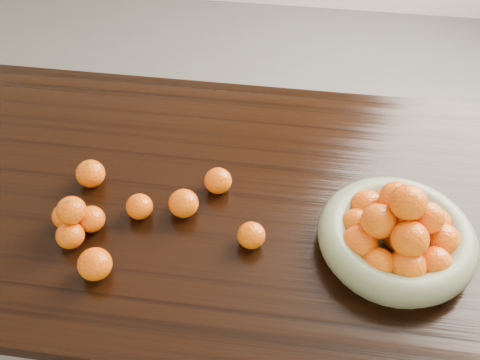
# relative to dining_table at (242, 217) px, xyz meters

# --- Properties ---
(ground) EXTENTS (5.00, 5.00, 0.00)m
(ground) POSITION_rel_dining_table_xyz_m (0.00, 0.00, -0.66)
(ground) COLOR #53504E
(ground) RESTS_ON ground
(dining_table) EXTENTS (2.00, 1.00, 0.75)m
(dining_table) POSITION_rel_dining_table_xyz_m (0.00, 0.00, 0.00)
(dining_table) COLOR black
(dining_table) RESTS_ON ground
(fruit_bowl) EXTENTS (0.38, 0.38, 0.20)m
(fruit_bowl) POSITION_rel_dining_table_xyz_m (0.39, -0.12, 0.14)
(fruit_bowl) COLOR #707757
(fruit_bowl) RESTS_ON dining_table
(orange_pyramid) EXTENTS (0.14, 0.13, 0.11)m
(orange_pyramid) POSITION_rel_dining_table_xyz_m (-0.39, -0.18, 0.13)
(orange_pyramid) COLOR #FF6A07
(orange_pyramid) RESTS_ON dining_table
(loose_orange_0) EXTENTS (0.08, 0.08, 0.07)m
(loose_orange_0) POSITION_rel_dining_table_xyz_m (-0.41, -0.01, 0.13)
(loose_orange_0) COLOR #FF6A07
(loose_orange_0) RESTS_ON dining_table
(loose_orange_1) EXTENTS (0.08, 0.08, 0.07)m
(loose_orange_1) POSITION_rel_dining_table_xyz_m (-0.30, -0.29, 0.13)
(loose_orange_1) COLOR #FF6A07
(loose_orange_1) RESTS_ON dining_table
(loose_orange_2) EXTENTS (0.07, 0.07, 0.06)m
(loose_orange_2) POSITION_rel_dining_table_xyz_m (0.04, -0.16, 0.12)
(loose_orange_2) COLOR #FF6A07
(loose_orange_2) RESTS_ON dining_table
(loose_orange_3) EXTENTS (0.07, 0.07, 0.06)m
(loose_orange_3) POSITION_rel_dining_table_xyz_m (-0.25, -0.10, 0.12)
(loose_orange_3) COLOR #FF6A07
(loose_orange_3) RESTS_ON dining_table
(loose_orange_4) EXTENTS (0.07, 0.07, 0.07)m
(loose_orange_4) POSITION_rel_dining_table_xyz_m (-0.07, 0.01, 0.12)
(loose_orange_4) COLOR #FF6A07
(loose_orange_4) RESTS_ON dining_table
(loose_orange_5) EXTENTS (0.08, 0.08, 0.07)m
(loose_orange_5) POSITION_rel_dining_table_xyz_m (-0.14, -0.08, 0.13)
(loose_orange_5) COLOR #FF6A07
(loose_orange_5) RESTS_ON dining_table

